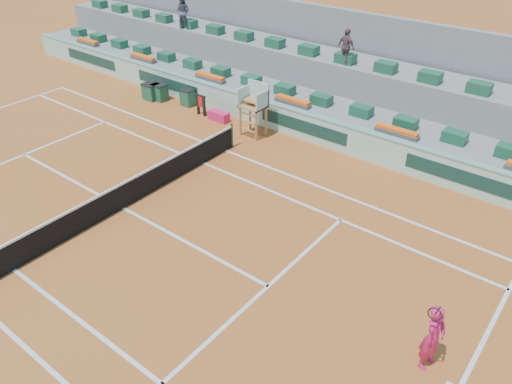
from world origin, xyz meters
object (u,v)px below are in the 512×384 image
drink_cooler_a (188,97)px  tennis_player (433,337)px  player_bag (219,116)px  umpire_chair (254,102)px

drink_cooler_a → tennis_player: (15.69, -7.78, 0.50)m
player_bag → tennis_player: (13.23, -7.37, 0.70)m
tennis_player → umpire_chair: bearing=146.5°
umpire_chair → player_bag: bearing=177.4°
player_bag → drink_cooler_a: (-2.47, 0.41, 0.20)m
player_bag → umpire_chair: umpire_chair is taller
player_bag → tennis_player: bearing=-29.1°
tennis_player → drink_cooler_a: bearing=153.6°
drink_cooler_a → player_bag: bearing=-9.4°
player_bag → drink_cooler_a: bearing=170.6°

